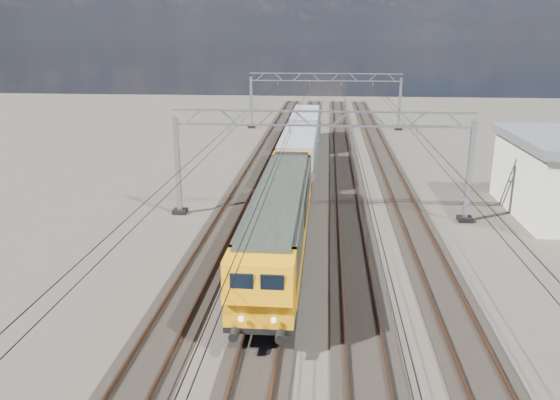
# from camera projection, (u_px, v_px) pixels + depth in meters

# --- Properties ---
(ground) EXTENTS (160.00, 160.00, 0.00)m
(ground) POSITION_uv_depth(u_px,v_px,m) (318.00, 238.00, 32.70)
(ground) COLOR #2A241F
(ground) RESTS_ON ground
(track_outer_west) EXTENTS (2.60, 140.00, 0.30)m
(track_outer_west) POSITION_uv_depth(u_px,v_px,m) (219.00, 234.00, 33.17)
(track_outer_west) COLOR black
(track_outer_west) RESTS_ON ground
(track_loco) EXTENTS (2.60, 140.00, 0.30)m
(track_loco) POSITION_uv_depth(u_px,v_px,m) (285.00, 236.00, 32.84)
(track_loco) COLOR black
(track_loco) RESTS_ON ground
(track_inner_east) EXTENTS (2.60, 140.00, 0.30)m
(track_inner_east) POSITION_uv_depth(u_px,v_px,m) (352.00, 238.00, 32.51)
(track_inner_east) COLOR black
(track_inner_east) RESTS_ON ground
(track_outer_east) EXTENTS (2.60, 140.00, 0.30)m
(track_outer_east) POSITION_uv_depth(u_px,v_px,m) (420.00, 240.00, 32.18)
(track_outer_east) COLOR black
(track_outer_east) RESTS_ON ground
(catenary_gantry_mid) EXTENTS (19.90, 0.90, 7.11)m
(catenary_gantry_mid) POSITION_uv_depth(u_px,v_px,m) (321.00, 160.00, 35.38)
(catenary_gantry_mid) COLOR #9AA1A8
(catenary_gantry_mid) RESTS_ON ground
(catenary_gantry_far) EXTENTS (19.90, 0.90, 7.11)m
(catenary_gantry_far) POSITION_uv_depth(u_px,v_px,m) (325.00, 99.00, 69.71)
(catenary_gantry_far) COLOR #9AA1A8
(catenary_gantry_far) RESTS_ON ground
(overhead_wires) EXTENTS (12.03, 140.00, 0.53)m
(overhead_wires) POSITION_uv_depth(u_px,v_px,m) (322.00, 122.00, 38.66)
(overhead_wires) COLOR black
(overhead_wires) RESTS_ON ground
(locomotive) EXTENTS (2.76, 21.10, 3.62)m
(locomotive) POSITION_uv_depth(u_px,v_px,m) (281.00, 216.00, 29.40)
(locomotive) COLOR black
(locomotive) RESTS_ON ground
(hopper_wagon_lead) EXTENTS (3.38, 13.00, 3.25)m
(hopper_wagon_lead) POSITION_uv_depth(u_px,v_px,m) (298.00, 151.00, 46.31)
(hopper_wagon_lead) COLOR black
(hopper_wagon_lead) RESTS_ON ground
(hopper_wagon_mid) EXTENTS (3.38, 13.00, 3.25)m
(hopper_wagon_mid) POSITION_uv_depth(u_px,v_px,m) (305.00, 125.00, 59.85)
(hopper_wagon_mid) COLOR black
(hopper_wagon_mid) RESTS_ON ground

